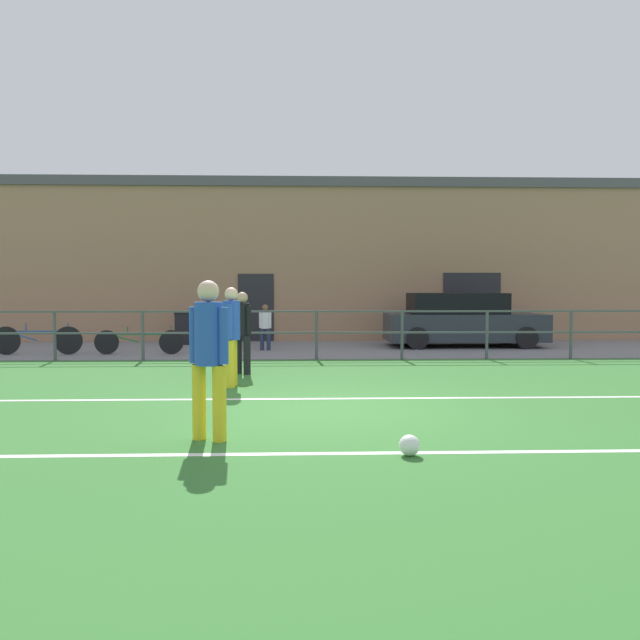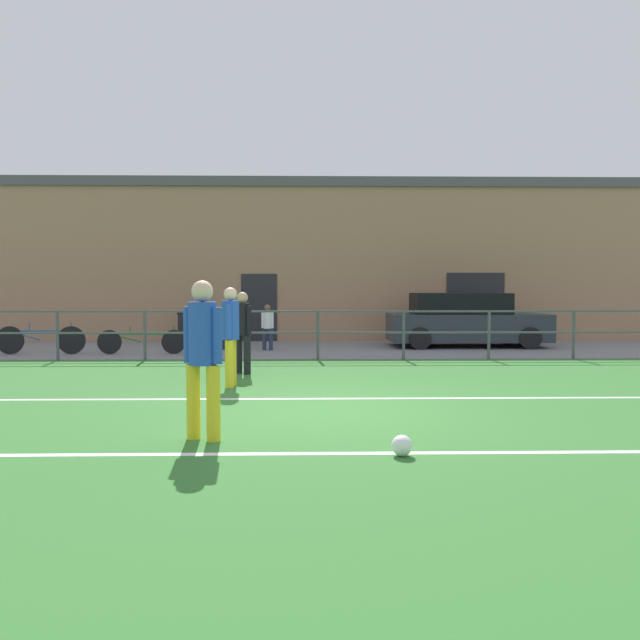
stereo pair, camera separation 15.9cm
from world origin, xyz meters
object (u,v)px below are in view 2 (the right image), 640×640
object	(u,v)px
bicycle_parked_0	(41,340)
player_winger	(203,350)
player_striker	(231,330)
trash_bin_1	(224,329)
spectator_child	(268,324)
soccer_ball_match	(402,446)
parked_car_red	(465,321)
player_goalkeeper	(243,327)
bicycle_parked_3	(141,341)
trash_bin_0	(189,328)

from	to	relation	value
bicycle_parked_0	player_winger	bearing A→B (deg)	-58.58
player_striker	trash_bin_1	world-z (taller)	player_striker
spectator_child	trash_bin_1	xyz separation A→B (m)	(-1.19, 0.39, -0.14)
soccer_ball_match	parked_car_red	bearing A→B (deg)	73.09
player_winger	spectator_child	size ratio (longest dim) A/B	1.46
parked_car_red	trash_bin_1	xyz separation A→B (m)	(-6.69, -0.54, -0.17)
player_winger	bicycle_parked_0	distance (m)	10.53
soccer_ball_match	spectator_child	bearing A→B (deg)	100.58
player_goalkeeper	player_striker	xyz separation A→B (m)	(-0.05, -1.57, 0.05)
player_striker	soccer_ball_match	xyz separation A→B (m)	(2.24, -4.56, -0.85)
player_winger	trash_bin_1	size ratio (longest dim) A/B	1.62
player_goalkeeper	bicycle_parked_3	world-z (taller)	player_goalkeeper
player_goalkeeper	trash_bin_1	size ratio (longest dim) A/B	1.46
player_striker	soccer_ball_match	size ratio (longest dim) A/B	7.96
player_striker	spectator_child	distance (m)	6.08
player_winger	parked_car_red	size ratio (longest dim) A/B	0.40
player_winger	bicycle_parked_0	size ratio (longest dim) A/B	0.80
soccer_ball_match	spectator_child	distance (m)	10.83
spectator_child	trash_bin_1	distance (m)	1.26
player_winger	soccer_ball_match	xyz separation A→B (m)	(2.09, -0.72, -0.90)
parked_car_red	trash_bin_1	size ratio (longest dim) A/B	4.01
bicycle_parked_3	player_goalkeeper	bearing A→B (deg)	-51.03
player_goalkeeper	soccer_ball_match	distance (m)	6.56
player_goalkeeper	bicycle_parked_0	xyz separation A→B (m)	(-5.38, 3.57, -0.52)
bicycle_parked_3	trash_bin_1	xyz separation A→B (m)	(1.90, 1.32, 0.23)
bicycle_parked_0	bicycle_parked_3	size ratio (longest dim) A/B	1.01
player_goalkeeper	parked_car_red	bearing A→B (deg)	-96.10
spectator_child	player_striker	bearing A→B (deg)	98.39
player_striker	bicycle_parked_3	bearing A→B (deg)	33.18
player_goalkeeper	player_winger	bearing A→B (deg)	131.39
bicycle_parked_3	soccer_ball_match	bearing A→B (deg)	-62.35
player_goalkeeper	player_winger	world-z (taller)	player_winger
player_goalkeeper	bicycle_parked_0	size ratio (longest dim) A/B	0.72
player_winger	trash_bin_1	distance (m)	10.36
trash_bin_1	bicycle_parked_0	bearing A→B (deg)	-163.25
bicycle_parked_3	trash_bin_0	world-z (taller)	trash_bin_0
soccer_ball_match	spectator_child	xyz separation A→B (m)	(-1.99, 10.63, 0.60)
trash_bin_0	bicycle_parked_3	bearing A→B (deg)	-103.98
player_goalkeeper	trash_bin_0	bearing A→B (deg)	-30.54
player_winger	parked_car_red	bearing A→B (deg)	-92.66
player_striker	player_winger	distance (m)	3.84
soccer_ball_match	parked_car_red	size ratio (longest dim) A/B	0.05
player_striker	player_winger	world-z (taller)	player_winger
player_striker	trash_bin_1	bearing A→B (deg)	12.51
trash_bin_0	player_striker	bearing A→B (deg)	-74.80
bicycle_parked_0	trash_bin_0	world-z (taller)	trash_bin_0
bicycle_parked_0	player_striker	bearing A→B (deg)	-43.95
spectator_child	trash_bin_1	size ratio (longest dim) A/B	1.11
parked_car_red	bicycle_parked_0	bearing A→B (deg)	-170.48
player_goalkeeper	spectator_child	size ratio (longest dim) A/B	1.32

